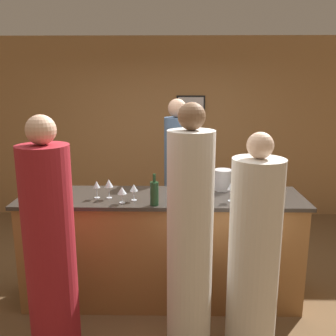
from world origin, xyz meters
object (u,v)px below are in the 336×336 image
(guest_1, at_px, (50,252))
(guest_2, at_px, (254,257))
(wine_bottle_0, at_px, (154,193))
(ice_bucket, at_px, (223,180))
(guest_0, at_px, (190,244))
(bartender, at_px, (177,186))

(guest_1, xyz_separation_m, guest_2, (1.54, 0.08, -0.07))
(guest_1, bearing_deg, guest_2, 3.04)
(wine_bottle_0, bearing_deg, ice_bucket, 36.38)
(guest_2, bearing_deg, guest_0, -177.04)
(wine_bottle_0, distance_m, ice_bucket, 0.82)
(guest_0, distance_m, wine_bottle_0, 0.64)
(ice_bucket, bearing_deg, wine_bottle_0, -143.62)
(bartender, relative_size, guest_1, 1.01)
(guest_1, xyz_separation_m, wine_bottle_0, (0.75, 0.56, 0.30))
(guest_2, bearing_deg, guest_1, -176.96)
(bartender, height_order, guest_2, bartender)
(bartender, relative_size, wine_bottle_0, 6.86)
(bartender, bearing_deg, ice_bucket, 125.94)
(wine_bottle_0, relative_size, ice_bucket, 1.37)
(guest_0, distance_m, guest_2, 0.51)
(guest_1, relative_size, wine_bottle_0, 6.76)
(guest_0, bearing_deg, bartender, 93.13)
(bartender, height_order, ice_bucket, bartender)
(guest_1, xyz_separation_m, ice_bucket, (1.42, 1.05, 0.29))
(guest_2, bearing_deg, wine_bottle_0, 148.59)
(guest_1, bearing_deg, bartender, 60.36)
(wine_bottle_0, xyz_separation_m, ice_bucket, (0.66, 0.49, -0.01))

